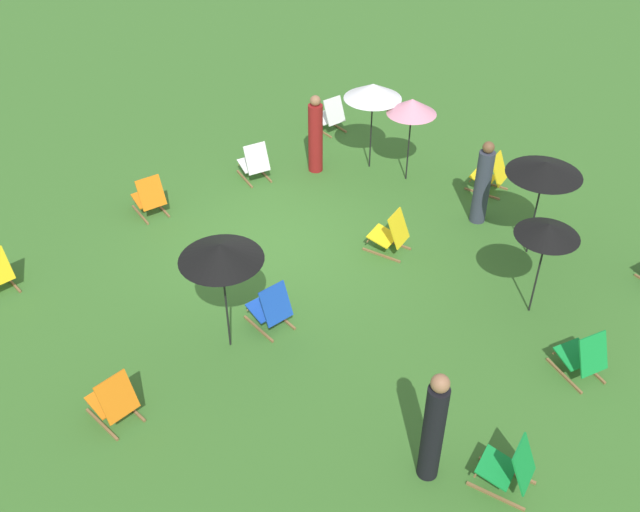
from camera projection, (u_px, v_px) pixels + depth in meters
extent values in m
plane|color=#386B28|center=(276.00, 248.00, 12.93)|extent=(40.00, 40.00, 0.00)
cube|color=olive|center=(129.00, 406.00, 9.96)|extent=(0.09, 0.76, 0.04)
cube|color=olive|center=(102.00, 424.00, 9.71)|extent=(0.09, 0.76, 0.04)
cube|color=orange|center=(108.00, 399.00, 9.74)|extent=(0.51, 0.47, 0.13)
cube|color=orange|center=(117.00, 397.00, 9.40)|extent=(0.50, 0.28, 0.57)
cylinder|color=olive|center=(101.00, 395.00, 9.89)|extent=(0.44, 0.06, 0.03)
cube|color=olive|center=(507.00, 470.00, 9.12)|extent=(0.26, 0.74, 0.04)
cube|color=olive|center=(495.00, 496.00, 8.82)|extent=(0.26, 0.74, 0.04)
cube|color=#148C38|center=(497.00, 468.00, 8.85)|extent=(0.59, 0.55, 0.13)
cube|color=#148C38|center=(524.00, 464.00, 8.56)|extent=(0.53, 0.38, 0.57)
cylinder|color=olive|center=(481.00, 464.00, 8.98)|extent=(0.43, 0.16, 0.03)
cube|color=olive|center=(161.00, 208.00, 13.95)|extent=(0.14, 0.76, 0.04)
cube|color=olive|center=(140.00, 215.00, 13.76)|extent=(0.14, 0.76, 0.04)
cube|color=orange|center=(147.00, 198.00, 13.77)|extent=(0.53, 0.49, 0.13)
cube|color=orange|center=(151.00, 193.00, 13.40)|extent=(0.51, 0.31, 0.57)
cylinder|color=olive|center=(143.00, 197.00, 13.94)|extent=(0.44, 0.09, 0.03)
cube|color=olive|center=(264.00, 174.00, 14.98)|extent=(0.21, 0.75, 0.04)
cube|color=olive|center=(245.00, 179.00, 14.81)|extent=(0.21, 0.75, 0.04)
cube|color=white|center=(252.00, 164.00, 14.81)|extent=(0.57, 0.53, 0.13)
cube|color=white|center=(257.00, 158.00, 14.43)|extent=(0.52, 0.35, 0.57)
cylinder|color=olive|center=(248.00, 163.00, 14.99)|extent=(0.43, 0.13, 0.03)
cube|color=olive|center=(336.00, 126.00, 16.71)|extent=(0.10, 0.76, 0.04)
cube|color=olive|center=(321.00, 131.00, 16.50)|extent=(0.10, 0.76, 0.04)
cube|color=white|center=(326.00, 117.00, 16.52)|extent=(0.52, 0.47, 0.13)
cube|color=white|center=(334.00, 111.00, 16.16)|extent=(0.50, 0.29, 0.57)
cylinder|color=olive|center=(321.00, 117.00, 16.69)|extent=(0.44, 0.07, 0.03)
cube|color=olive|center=(587.00, 366.00, 10.57)|extent=(0.25, 0.74, 0.04)
cube|color=olive|center=(564.00, 376.00, 10.42)|extent=(0.25, 0.74, 0.04)
cube|color=#148C38|center=(575.00, 354.00, 10.41)|extent=(0.58, 0.55, 0.13)
cube|color=#148C38|center=(593.00, 354.00, 10.03)|extent=(0.53, 0.37, 0.57)
cylinder|color=olive|center=(564.00, 349.00, 10.60)|extent=(0.43, 0.15, 0.03)
cube|color=olive|center=(392.00, 243.00, 13.03)|extent=(0.25, 0.74, 0.04)
cube|color=olive|center=(381.00, 255.00, 12.73)|extent=(0.25, 0.74, 0.04)
cube|color=yellow|center=(383.00, 236.00, 12.77)|extent=(0.58, 0.55, 0.13)
cube|color=yellow|center=(399.00, 228.00, 12.48)|extent=(0.53, 0.37, 0.57)
cylinder|color=olive|center=(373.00, 236.00, 12.89)|extent=(0.43, 0.15, 0.03)
cube|color=olive|center=(11.00, 281.00, 12.15)|extent=(0.05, 0.76, 0.04)
cube|color=olive|center=(280.00, 317.00, 11.44)|extent=(0.06, 0.76, 0.04)
cube|color=olive|center=(259.00, 329.00, 11.21)|extent=(0.06, 0.76, 0.04)
cube|color=#1947B7|center=(265.00, 308.00, 11.23)|extent=(0.49, 0.45, 0.13)
cube|color=#1947B7|center=(276.00, 304.00, 10.88)|extent=(0.49, 0.26, 0.57)
cylinder|color=olive|center=(258.00, 305.00, 11.40)|extent=(0.44, 0.04, 0.03)
cube|color=olive|center=(490.00, 184.00, 14.66)|extent=(0.23, 0.74, 0.04)
cube|color=olive|center=(482.00, 194.00, 14.36)|extent=(0.23, 0.74, 0.04)
cube|color=yellow|center=(483.00, 177.00, 14.40)|extent=(0.58, 0.54, 0.13)
cube|color=yellow|center=(499.00, 169.00, 14.10)|extent=(0.53, 0.36, 0.57)
cylinder|color=olive|center=(473.00, 177.00, 14.53)|extent=(0.43, 0.14, 0.03)
cylinder|color=black|center=(539.00, 270.00, 11.07)|extent=(0.03, 0.03, 1.70)
cone|color=black|center=(548.00, 230.00, 10.61)|extent=(0.99, 0.99, 0.21)
cylinder|color=black|center=(371.00, 127.00, 14.69)|extent=(0.03, 0.03, 1.86)
cone|color=white|center=(373.00, 91.00, 14.20)|extent=(1.18, 1.18, 0.31)
cylinder|color=black|center=(536.00, 210.00, 12.28)|extent=(0.03, 0.03, 1.84)
cone|color=black|center=(545.00, 168.00, 11.78)|extent=(1.28, 1.28, 0.23)
cylinder|color=black|center=(225.00, 298.00, 10.38)|extent=(0.03, 0.03, 1.90)
cone|color=black|center=(221.00, 252.00, 9.87)|extent=(1.22, 1.22, 0.26)
cylinder|color=black|center=(409.00, 141.00, 14.32)|extent=(0.03, 0.03, 1.77)
cone|color=pink|center=(412.00, 106.00, 13.86)|extent=(0.99, 0.99, 0.31)
cylinder|color=black|center=(433.00, 433.00, 8.63)|extent=(0.28, 0.28, 1.58)
sphere|color=#936647|center=(440.00, 383.00, 8.09)|extent=(0.23, 0.23, 0.23)
cylinder|color=#333847|center=(482.00, 187.00, 13.20)|extent=(0.41, 0.41, 1.48)
sphere|color=brown|center=(489.00, 147.00, 12.69)|extent=(0.22, 0.22, 0.22)
cylinder|color=maroon|center=(315.00, 138.00, 14.69)|extent=(0.36, 0.36, 1.50)
sphere|color=#936647|center=(315.00, 101.00, 14.18)|extent=(0.22, 0.22, 0.22)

